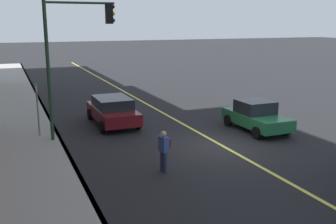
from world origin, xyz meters
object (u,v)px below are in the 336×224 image
at_px(car_maroon, 113,110).
at_px(pedestrian_with_backpack, 164,148).
at_px(car_green, 256,116).
at_px(street_sign_post, 37,107).
at_px(traffic_light_mast, 72,46).

bearing_deg(car_maroon, pedestrian_with_backpack, 179.46).
bearing_deg(pedestrian_with_backpack, car_green, -61.76).
bearing_deg(street_sign_post, car_green, -104.63).
bearing_deg(car_maroon, traffic_light_mast, 133.83).
height_order(traffic_light_mast, street_sign_post, traffic_light_mast).
height_order(car_maroon, pedestrian_with_backpack, pedestrian_with_backpack).
relative_size(car_maroon, street_sign_post, 1.72).
bearing_deg(car_green, traffic_light_mast, 78.44).
relative_size(pedestrian_with_backpack, street_sign_post, 0.59).
xyz_separation_m(pedestrian_with_backpack, street_sign_post, (6.14, 3.83, 0.65)).
bearing_deg(traffic_light_mast, pedestrian_with_backpack, -156.72).
distance_m(car_green, pedestrian_with_backpack, 7.31).
bearing_deg(car_green, car_maroon, 57.82).
bearing_deg(street_sign_post, pedestrian_with_backpack, -148.04).
height_order(pedestrian_with_backpack, traffic_light_mast, traffic_light_mast).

